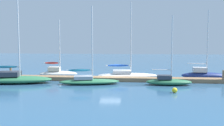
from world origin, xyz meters
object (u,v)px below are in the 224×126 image
sailboat_0 (15,78)px  sailboat_2 (88,80)px  sailboat_5 (204,74)px  mooring_buoy_red (54,71)px  sailboat_1 (58,73)px  sailboat_3 (127,74)px  sailboat_4 (168,81)px  mooring_buoy_yellow (175,90)px

sailboat_0 → sailboat_2: size_ratio=1.29×
sailboat_5 → mooring_buoy_red: 20.87m
sailboat_1 → sailboat_3: sailboat_3 is taller
sailboat_4 → sailboat_3: bearing=130.7°
sailboat_0 → sailboat_1: bearing=48.8°
sailboat_1 → sailboat_2: (5.22, -5.13, -0.12)m
sailboat_2 → mooring_buoy_red: 10.78m
sailboat_2 → sailboat_3: sailboat_3 is taller
mooring_buoy_red → sailboat_1: bearing=-63.7°
sailboat_4 → sailboat_5: size_ratio=0.87×
sailboat_1 → sailboat_2: 7.32m
sailboat_3 → mooring_buoy_red: size_ratio=12.70×
sailboat_4 → mooring_buoy_red: bearing=151.2°
mooring_buoy_yellow → sailboat_0: bearing=168.5°
sailboat_0 → sailboat_2: (8.48, 0.25, -0.13)m
mooring_buoy_yellow → sailboat_4: bearing=91.6°
sailboat_0 → sailboat_5: 22.89m
mooring_buoy_red → sailboat_4: bearing=-27.0°
sailboat_0 → sailboat_2: 8.48m
sailboat_1 → sailboat_4: 14.87m
sailboat_1 → sailboat_2: size_ratio=0.88×
sailboat_2 → sailboat_4: 8.88m
sailboat_2 → mooring_buoy_red: size_ratio=11.18×
sailboat_0 → mooring_buoy_yellow: size_ratio=22.34×
sailboat_0 → sailboat_5: (22.27, 5.29, 0.03)m
sailboat_1 → sailboat_5: (19.01, -0.08, 0.03)m
sailboat_1 → mooring_buoy_red: size_ratio=9.80×
sailboat_1 → sailboat_4: bearing=-25.5°
sailboat_3 → mooring_buoy_red: (-10.88, 2.74, -0.06)m
sailboat_2 → sailboat_3: bearing=42.7°
sailboat_1 → mooring_buoy_red: 3.60m
sailboat_1 → mooring_buoy_yellow: 16.78m
sailboat_4 → sailboat_5: 6.79m
sailboat_0 → sailboat_4: bearing=-7.9°
sailboat_5 → mooring_buoy_red: bearing=174.1°
sailboat_3 → sailboat_5: sailboat_3 is taller
sailboat_2 → sailboat_3: 6.92m
sailboat_5 → mooring_buoy_yellow: bearing=-115.2°
sailboat_3 → mooring_buoy_yellow: size_ratio=19.65×
sailboat_0 → sailboat_4: (17.35, 0.62, -0.11)m
sailboat_0 → mooring_buoy_yellow: (17.47, -3.56, -0.34)m
sailboat_2 → sailboat_5: (13.79, 5.05, 0.16)m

